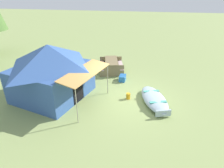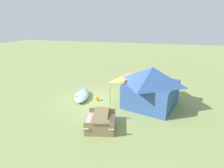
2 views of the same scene
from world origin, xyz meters
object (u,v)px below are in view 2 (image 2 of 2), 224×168
(canvas_cabin_tent, at_px, (152,86))
(fuel_can, at_px, (97,99))
(cooler_box, at_px, (94,112))
(picnic_table, at_px, (101,119))
(beached_rowboat, at_px, (82,95))

(canvas_cabin_tent, bearing_deg, fuel_can, -84.30)
(canvas_cabin_tent, relative_size, cooler_box, 8.42)
(picnic_table, bearing_deg, cooler_box, -144.04)
(beached_rowboat, xyz_separation_m, cooler_box, (2.16, 1.83, -0.03))
(canvas_cabin_tent, height_order, fuel_can, canvas_cabin_tent)
(canvas_cabin_tent, distance_m, fuel_can, 3.93)
(beached_rowboat, relative_size, picnic_table, 1.30)
(beached_rowboat, xyz_separation_m, picnic_table, (3.42, 2.75, 0.28))
(canvas_cabin_tent, xyz_separation_m, fuel_can, (0.37, -3.72, -1.21))
(cooler_box, height_order, fuel_can, cooler_box)
(picnic_table, xyz_separation_m, fuel_can, (-3.28, -1.50, -0.34))
(picnic_table, distance_m, fuel_can, 3.62)
(canvas_cabin_tent, bearing_deg, beached_rowboat, -87.33)
(cooler_box, bearing_deg, beached_rowboat, -139.65)
(fuel_can, bearing_deg, cooler_box, 15.97)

